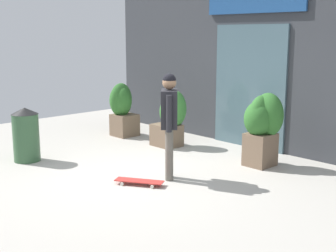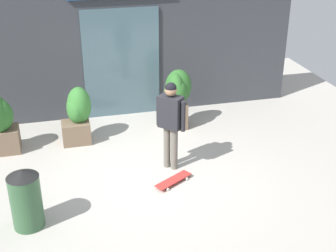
% 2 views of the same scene
% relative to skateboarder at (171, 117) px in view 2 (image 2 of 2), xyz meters
% --- Properties ---
extents(ground_plane, '(12.00, 12.00, 0.00)m').
position_rel_skateboarder_xyz_m(ground_plane, '(-0.46, -0.13, -1.07)').
color(ground_plane, '#B2ADA3').
extents(building_facade, '(8.31, 0.31, 3.64)m').
position_rel_skateboarder_xyz_m(building_facade, '(-0.46, 2.87, 0.74)').
color(building_facade, '#383A3F').
rests_on(building_facade, ground_plane).
extents(skateboarder, '(0.49, 0.48, 1.74)m').
position_rel_skateboarder_xyz_m(skateboarder, '(0.00, 0.00, 0.00)').
color(skateboarder, '#666056').
rests_on(skateboarder, ground_plane).
extents(skateboard, '(0.77, 0.57, 0.08)m').
position_rel_skateboarder_xyz_m(skateboard, '(-0.09, -0.57, -1.01)').
color(skateboard, red).
rests_on(skateboard, ground_plane).
extents(planter_box_left, '(0.66, 0.62, 1.33)m').
position_rel_skateboarder_xyz_m(planter_box_left, '(0.58, 1.75, -0.29)').
color(planter_box_left, brown).
rests_on(planter_box_left, ground_plane).
extents(planter_box_right, '(0.66, 0.62, 1.20)m').
position_rel_skateboarder_xyz_m(planter_box_right, '(-1.61, 1.59, -0.43)').
color(planter_box_right, brown).
rests_on(planter_box_right, ground_plane).
extents(planter_box_mid, '(0.65, 0.57, 1.24)m').
position_rel_skateboarder_xyz_m(planter_box_mid, '(-3.15, 1.45, -0.39)').
color(planter_box_mid, brown).
rests_on(planter_box_mid, ground_plane).
extents(trash_bin, '(0.50, 0.50, 1.02)m').
position_rel_skateboarder_xyz_m(trash_bin, '(-2.63, -1.20, -0.56)').
color(trash_bin, '#335938').
rests_on(trash_bin, ground_plane).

